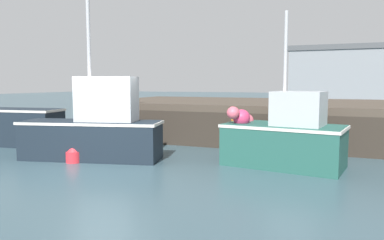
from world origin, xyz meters
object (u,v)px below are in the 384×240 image
fishing_boat_near_left (9,126)px  mooring_buoy_foreground (74,154)px  fishing_boat_near_right (95,129)px  rowboat (300,157)px  fishing_boat_mid (284,137)px

fishing_boat_near_left → mooring_buoy_foreground: bearing=-20.6°
mooring_buoy_foreground → fishing_boat_near_right: bearing=62.2°
fishing_boat_near_right → rowboat: size_ratio=3.17×
fishing_boat_mid → mooring_buoy_foreground: size_ratio=7.62×
fishing_boat_near_left → fishing_boat_near_right: size_ratio=0.75×
fishing_boat_mid → rowboat: size_ratio=2.40×
fishing_boat_mid → mooring_buoy_foreground: (-5.67, -1.73, -0.56)m
fishing_boat_near_right → fishing_boat_mid: fishing_boat_near_right is taller
rowboat → mooring_buoy_foreground: 6.49m
fishing_boat_mid → fishing_boat_near_right: bearing=-168.0°
fishing_boat_near_left → rowboat: 10.28m
fishing_boat_near_left → fishing_boat_near_right: bearing=-12.4°
rowboat → fishing_boat_near_right: bearing=-162.6°
fishing_boat_mid → rowboat: fishing_boat_mid is taller
mooring_buoy_foreground → fishing_boat_mid: bearing=17.0°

